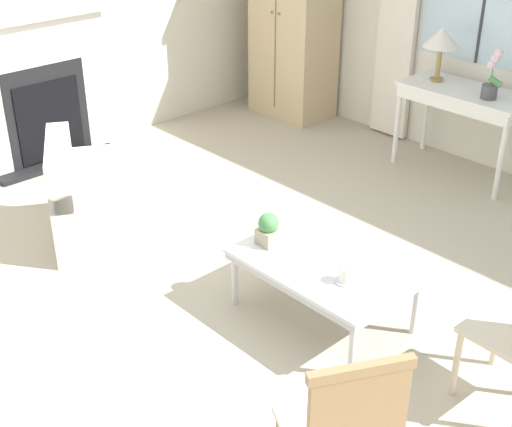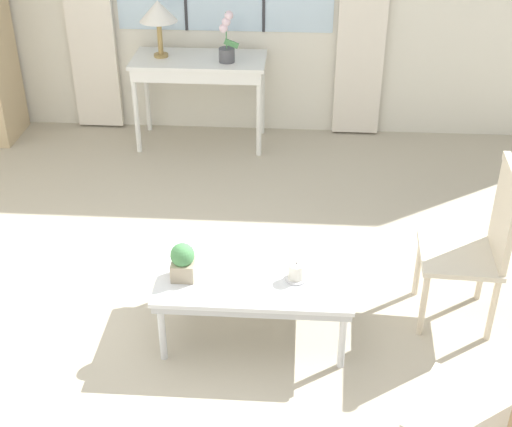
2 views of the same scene
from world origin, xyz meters
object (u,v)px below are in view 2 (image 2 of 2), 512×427
(side_chair_wooden, at_px, (481,239))
(coffee_table, at_px, (255,276))
(table_lamp, at_px, (158,12))
(potted_plant_small, at_px, (183,261))
(pillar_candle, at_px, (296,272))
(potted_orchid, at_px, (227,43))
(accent_chair_wooden, at_px, (495,404))
(console_table, at_px, (199,68))

(side_chair_wooden, height_order, coffee_table, side_chair_wooden)
(table_lamp, height_order, potted_plant_small, table_lamp)
(potted_plant_small, relative_size, pillar_candle, 1.70)
(potted_orchid, xyz_separation_m, accent_chair_wooden, (1.46, -3.47, -0.39))
(table_lamp, bearing_deg, potted_plant_small, -77.53)
(coffee_table, bearing_deg, pillar_candle, -17.14)
(potted_orchid, relative_size, coffee_table, 0.39)
(coffee_table, bearing_deg, potted_orchid, 99.30)
(potted_orchid, xyz_separation_m, side_chair_wooden, (1.65, -2.24, -0.37))
(table_lamp, distance_m, potted_orchid, 0.61)
(coffee_table, bearing_deg, side_chair_wooden, 8.26)
(console_table, relative_size, accent_chair_wooden, 1.16)
(potted_plant_small, bearing_deg, potted_orchid, 90.25)
(accent_chair_wooden, distance_m, coffee_table, 1.50)
(potted_orchid, bearing_deg, coffee_table, -80.70)
(potted_plant_small, distance_m, pillar_candle, 0.62)
(accent_chair_wooden, relative_size, pillar_candle, 7.64)
(console_table, xyz_separation_m, pillar_candle, (0.87, -2.56, -0.23))
(console_table, distance_m, accent_chair_wooden, 3.93)
(potted_plant_small, bearing_deg, table_lamp, 102.47)
(console_table, distance_m, side_chair_wooden, 2.99)
(side_chair_wooden, distance_m, coffee_table, 1.28)
(side_chair_wooden, bearing_deg, table_lamp, 133.53)
(coffee_table, xyz_separation_m, potted_plant_small, (-0.39, -0.09, 0.15))
(side_chair_wooden, xyz_separation_m, pillar_candle, (-1.02, -0.25, -0.10))
(potted_plant_small, bearing_deg, accent_chair_wooden, -33.56)
(console_table, distance_m, potted_orchid, 0.35)
(console_table, bearing_deg, potted_plant_small, -84.37)
(side_chair_wooden, height_order, accent_chair_wooden, side_chair_wooden)
(side_chair_wooden, bearing_deg, potted_plant_small, -170.44)
(potted_orchid, distance_m, coffee_table, 2.51)
(accent_chair_wooden, distance_m, potted_plant_small, 1.74)
(table_lamp, distance_m, accent_chair_wooden, 4.14)
(potted_plant_small, bearing_deg, console_table, 95.63)
(table_lamp, xyz_separation_m, side_chair_wooden, (2.21, -2.33, -0.59))
(console_table, xyz_separation_m, side_chair_wooden, (1.89, -2.31, -0.13))
(console_table, distance_m, table_lamp, 0.56)
(table_lamp, xyz_separation_m, pillar_candle, (1.19, -2.58, -0.68))
(console_table, height_order, coffee_table, console_table)
(console_table, bearing_deg, coffee_table, -75.59)
(coffee_table, distance_m, potted_plant_small, 0.42)
(side_chair_wooden, xyz_separation_m, coffee_table, (-1.25, -0.18, -0.18))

